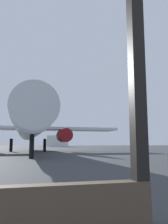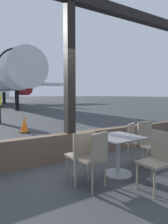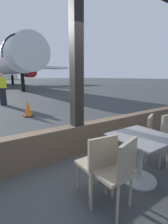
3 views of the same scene
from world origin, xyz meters
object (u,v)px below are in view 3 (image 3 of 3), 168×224
(dining_table, at_px, (141,155))
(cafe_chair_window_right, at_px, (98,161))
(ground_crew_worker, at_px, (2,89))
(airplane, at_px, (0,64))
(cafe_chair_aisle_right, at_px, (155,135))
(fuel_storage_tank, at_px, (8,75))
(traffic_cone, at_px, (28,108))
(cafe_chair_window_left, at_px, (119,169))

(dining_table, bearing_deg, cafe_chair_window_right, 174.19)
(dining_table, relative_size, ground_crew_worker, 0.45)
(airplane, bearing_deg, ground_crew_worker, -98.51)
(cafe_chair_window_right, height_order, ground_crew_worker, ground_crew_worker)
(dining_table, relative_size, cafe_chair_aisle_right, 0.90)
(cafe_chair_aisle_right, relative_size, fuel_storage_tank, 0.10)
(airplane, distance_m, ground_crew_worker, 21.49)
(traffic_cone, xyz_separation_m, fuel_storage_tank, (14.95, 83.97, 1.84))
(cafe_chair_window_right, xyz_separation_m, airplane, (3.39, 29.64, 3.09))
(traffic_cone, bearing_deg, cafe_chair_window_right, -96.57)
(cafe_chair_window_left, distance_m, traffic_cone, 5.45)
(cafe_chair_window_left, bearing_deg, ground_crew_worker, 88.67)
(fuel_storage_tank, bearing_deg, cafe_chair_window_right, -99.90)
(dining_table, distance_m, cafe_chair_window_left, 0.77)
(cafe_chair_window_left, xyz_separation_m, fuel_storage_tank, (15.51, 89.39, 1.61))
(dining_table, xyz_separation_m, fuel_storage_tank, (14.79, 89.15, 1.74))
(airplane, height_order, ground_crew_worker, airplane)
(cafe_chair_window_left, distance_m, airplane, 30.29)
(ground_crew_worker, distance_m, fuel_storage_tank, 81.97)
(traffic_cone, bearing_deg, cafe_chair_window_left, -95.84)
(airplane, xyz_separation_m, traffic_cone, (-2.81, -24.53, -3.29))
(ground_crew_worker, bearing_deg, fuel_storage_tank, 79.24)
(cafe_chair_window_right, height_order, traffic_cone, cafe_chair_window_right)
(ground_crew_worker, bearing_deg, cafe_chair_window_left, -91.33)
(cafe_chair_window_right, distance_m, airplane, 29.99)
(cafe_chair_window_left, xyz_separation_m, cafe_chair_window_right, (-0.03, 0.31, -0.03))
(ground_crew_worker, xyz_separation_m, fuel_storage_tank, (15.30, 80.52, 1.26))
(ground_crew_worker, bearing_deg, dining_table, -86.60)
(cafe_chair_window_right, distance_m, fuel_storage_tank, 90.44)
(ground_crew_worker, relative_size, fuel_storage_tank, 0.20)
(dining_table, relative_size, cafe_chair_window_left, 0.86)
(cafe_chair_window_right, distance_m, cafe_chair_aisle_right, 1.47)
(cafe_chair_window_right, distance_m, ground_crew_worker, 8.56)
(traffic_cone, bearing_deg, airplane, 83.47)
(dining_table, bearing_deg, fuel_storage_tank, 80.58)
(dining_table, xyz_separation_m, airplane, (2.64, 29.71, 3.19))
(cafe_chair_window_right, xyz_separation_m, fuel_storage_tank, (15.54, 89.07, 1.64))
(ground_crew_worker, bearing_deg, cafe_chair_aisle_right, -81.73)
(cafe_chair_aisle_right, bearing_deg, dining_table, -162.09)
(airplane, bearing_deg, traffic_cone, -96.53)
(dining_table, relative_size, traffic_cone, 1.16)
(dining_table, xyz_separation_m, cafe_chair_window_right, (-0.75, 0.08, 0.10))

